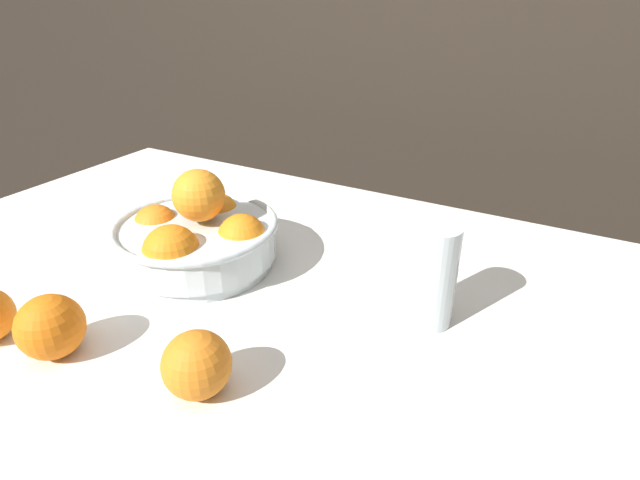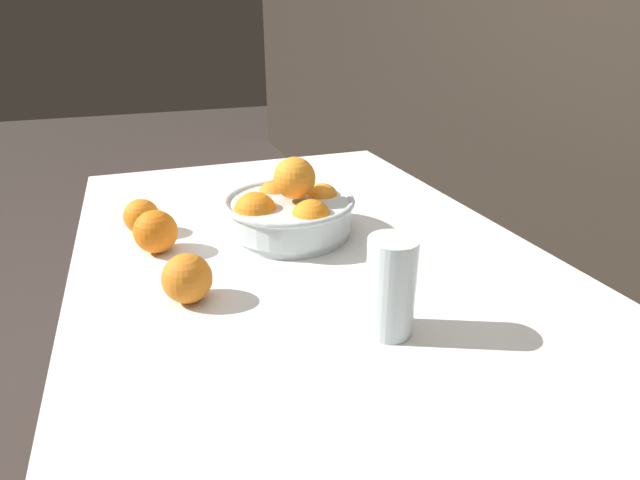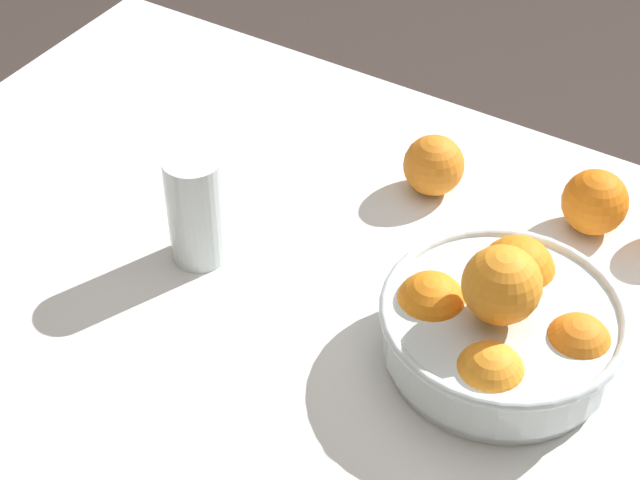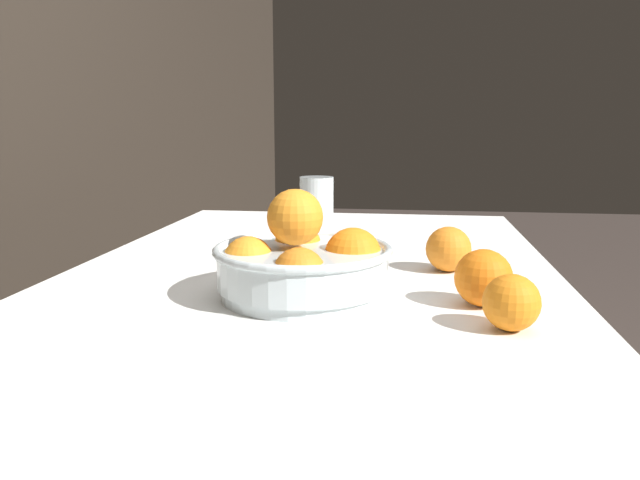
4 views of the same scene
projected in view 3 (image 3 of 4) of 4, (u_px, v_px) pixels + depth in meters
The scene contains 5 objects.
dining_table at pixel (378, 367), 1.22m from camera, with size 1.36×0.81×0.75m.
fruit_bowl at pixel (501, 325), 1.09m from camera, with size 0.25×0.25×0.15m.
juice_glass at pixel (197, 213), 1.20m from camera, with size 0.07×0.07×0.14m.
orange_loose_near_bowl at pixel (434, 165), 1.30m from camera, with size 0.08×0.08×0.08m, color orange.
orange_loose_front at pixel (595, 202), 1.25m from camera, with size 0.08×0.08×0.08m, color orange.
Camera 3 is at (-0.37, 0.72, 1.59)m, focal length 60.00 mm.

